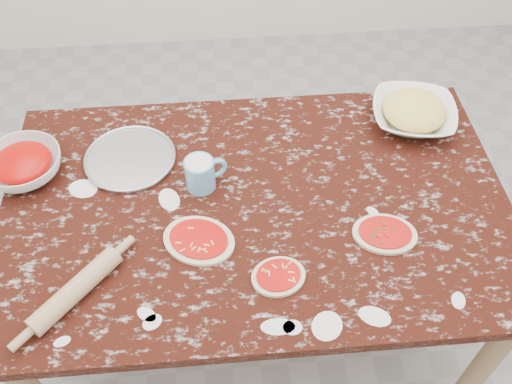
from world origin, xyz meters
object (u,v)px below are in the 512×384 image
Objects in this scene: worktable at (256,218)px; pizza_tray at (130,159)px; cheese_bowl at (413,115)px; rolling_pin at (76,290)px; flour_mug at (201,173)px; sauce_bowl at (24,166)px.

worktable is 5.35× the size of pizza_tray.
cheese_bowl reaches higher than pizza_tray.
rolling_pin is at bearing -151.08° from cheese_bowl.
pizza_tray is 2.18× the size of flour_mug.
cheese_bowl is 1.26m from rolling_pin.
sauce_bowl is 0.86× the size of cheese_bowl.
flour_mug is (-0.17, 0.09, 0.14)m from worktable.
sauce_bowl is 1.84× the size of flour_mug.
sauce_bowl is 0.86× the size of rolling_pin.
sauce_bowl is 0.52m from rolling_pin.
pizza_tray is 1.02× the size of rolling_pin.
sauce_bowl is 0.58m from flour_mug.
flour_mug is at bearing 46.86° from rolling_pin.
flour_mug is (0.24, -0.13, 0.05)m from pizza_tray.
rolling_pin is at bearing -102.39° from pizza_tray.
worktable is 5.47× the size of cheese_bowl.
flour_mug reaches higher than worktable.
pizza_tray is 1.19× the size of sauce_bowl.
sauce_bowl is at bearing 170.34° from flour_mug.
rolling_pin is (-0.11, -0.51, 0.02)m from pizza_tray.
flour_mug is 0.51m from rolling_pin.
rolling_pin is (-1.10, -0.61, -0.01)m from cheese_bowl.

